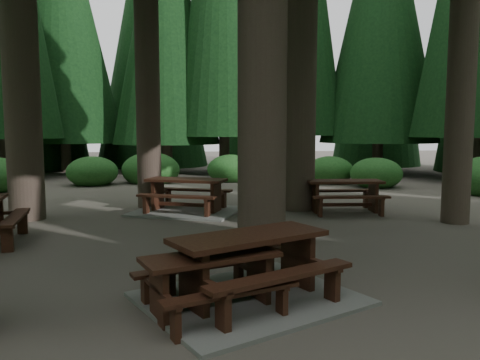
{
  "coord_description": "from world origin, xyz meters",
  "views": [
    {
      "loc": [
        -0.48,
        -7.77,
        2.04
      ],
      "look_at": [
        0.54,
        1.23,
        1.1
      ],
      "focal_mm": 35.0,
      "sensor_mm": 36.0,
      "label": 1
    }
  ],
  "objects": [
    {
      "name": "ground",
      "position": [
        0.0,
        0.0,
        0.0
      ],
      "size": [
        80.0,
        80.0,
        0.0
      ],
      "primitive_type": "plane",
      "color": "#4C463E",
      "rests_on": "ground"
    },
    {
      "name": "picnic_table_a",
      "position": [
        0.25,
        -2.33,
        0.29
      ],
      "size": [
        3.07,
        2.89,
        0.82
      ],
      "rotation": [
        0.0,
        0.0,
        0.47
      ],
      "color": "gray",
      "rests_on": "ground"
    },
    {
      "name": "picnic_table_c",
      "position": [
        -0.51,
        4.03,
        0.3
      ],
      "size": [
        3.11,
        2.87,
        0.86
      ],
      "rotation": [
        0.0,
        0.0,
        -0.38
      ],
      "color": "gray",
      "rests_on": "ground"
    },
    {
      "name": "picnic_table_d",
      "position": [
        3.48,
        3.62,
        0.54
      ],
      "size": [
        1.97,
        1.63,
        0.81
      ],
      "rotation": [
        0.0,
        0.0,
        -0.07
      ],
      "color": "black",
      "rests_on": "ground"
    },
    {
      "name": "picnic_table_e",
      "position": [
        -0.23,
        -2.63,
        0.44
      ],
      "size": [
        1.89,
        1.72,
        0.67
      ],
      "rotation": [
        0.0,
        0.0,
        0.37
      ],
      "color": "black",
      "rests_on": "ground"
    },
    {
      "name": "shrub_ring",
      "position": [
        0.7,
        0.75,
        0.4
      ],
      "size": [
        23.86,
        24.64,
        1.49
      ],
      "color": "#1F561D",
      "rests_on": "ground"
    }
  ]
}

